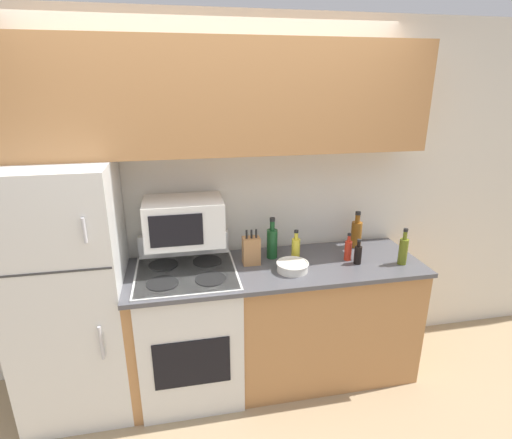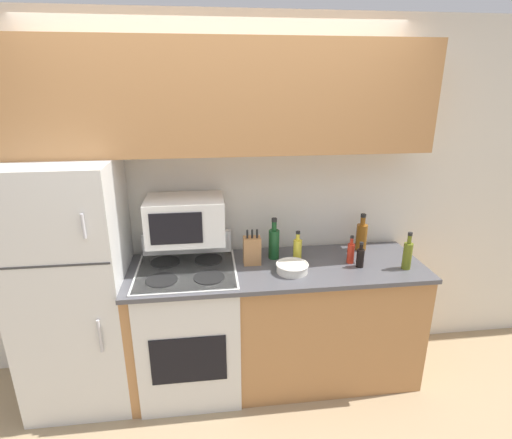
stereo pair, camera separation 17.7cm
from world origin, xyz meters
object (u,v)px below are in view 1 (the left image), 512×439
at_px(microwave, 184,221).
at_px(bottle_hot_sauce, 348,250).
at_px(refrigerator, 71,294).
at_px(stove, 190,330).
at_px(knife_block, 251,250).
at_px(bowl, 292,266).
at_px(bottle_whiskey, 356,233).
at_px(bottle_wine_green, 272,242).
at_px(bottle_olive_oil, 403,250).
at_px(bottle_cooking_spray, 296,248).
at_px(bottle_soy_sauce, 358,254).

xyz_separation_m(microwave, bottle_hot_sauce, (1.12, -0.13, -0.24)).
relative_size(refrigerator, stove, 1.54).
relative_size(knife_block, bowl, 1.16).
xyz_separation_m(stove, bottle_whiskey, (1.29, 0.20, 0.55)).
distance_m(refrigerator, microwave, 0.85).
xyz_separation_m(refrigerator, bottle_whiskey, (2.02, 0.18, 0.19)).
bearing_deg(bottle_wine_green, knife_block, -156.07).
relative_size(microwave, bottle_whiskey, 1.83).
xyz_separation_m(bottle_wine_green, bottle_whiskey, (0.67, 0.07, -0.01)).
height_order(stove, microwave, microwave).
height_order(refrigerator, bottle_olive_oil, refrigerator).
bearing_deg(stove, bottle_cooking_spray, 5.14).
distance_m(bottle_soy_sauce, bottle_whiskey, 0.31).
height_order(microwave, bowl, microwave).
height_order(knife_block, bowl, knife_block).
xyz_separation_m(refrigerator, bottle_cooking_spray, (1.50, 0.05, 0.17)).
bearing_deg(bottle_whiskey, microwave, -176.46).
height_order(microwave, bottle_whiskey, microwave).
xyz_separation_m(microwave, bowl, (0.69, -0.23, -0.29)).
distance_m(bowl, bottle_hot_sauce, 0.44).
bearing_deg(bottle_whiskey, bottle_soy_sauce, -112.20).
relative_size(microwave, bowl, 2.35).
height_order(refrigerator, bowl, refrigerator).
bearing_deg(bottle_olive_oil, microwave, 169.57).
xyz_separation_m(knife_block, bottle_cooking_spray, (0.32, 0.01, -0.01)).
bearing_deg(bottle_hot_sauce, microwave, 173.17).
xyz_separation_m(microwave, bottle_wine_green, (0.61, 0.01, -0.20)).
distance_m(bottle_hot_sauce, bottle_whiskey, 0.27).
xyz_separation_m(refrigerator, bowl, (1.43, -0.12, 0.11)).
bearing_deg(knife_block, microwave, 172.00).
distance_m(bottle_cooking_spray, bottle_wine_green, 0.17).
xyz_separation_m(bowl, bottle_wine_green, (-0.08, 0.24, 0.08)).
distance_m(bowl, bottle_whiskey, 0.67).
bearing_deg(stove, bottle_hot_sauce, -0.58).
bearing_deg(bottle_cooking_spray, bottle_olive_oil, -17.10).
bearing_deg(bowl, microwave, 161.85).
bearing_deg(bowl, bottle_soy_sauce, 2.49).
xyz_separation_m(refrigerator, bottle_wine_green, (1.34, 0.12, 0.20)).
height_order(bottle_cooking_spray, bottle_soy_sauce, bottle_cooking_spray).
height_order(refrigerator, stove, refrigerator).
distance_m(stove, bottle_olive_oil, 1.57).
relative_size(bowl, bottle_hot_sauce, 1.09).
bearing_deg(bottle_soy_sauce, bottle_whiskey, 67.80).
height_order(stove, bottle_soy_sauce, bottle_soy_sauce).
bearing_deg(bottle_olive_oil, bottle_wine_green, 161.90).
xyz_separation_m(bottle_olive_oil, bottle_wine_green, (-0.86, 0.28, 0.02)).
bearing_deg(refrigerator, bottle_cooking_spray, 1.99).
xyz_separation_m(bottle_hot_sauce, bottle_whiskey, (0.16, 0.21, 0.03)).
distance_m(stove, microwave, 0.77).
height_order(stove, bowl, stove).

